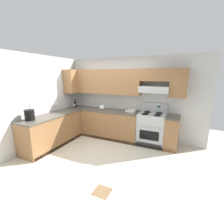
# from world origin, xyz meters

# --- Properties ---
(ground_plane) EXTENTS (7.04, 7.04, 0.00)m
(ground_plane) POSITION_xyz_m (0.00, 0.00, 0.00)
(ground_plane) COLOR beige
(floor_accent_tile) EXTENTS (0.30, 0.30, 0.01)m
(floor_accent_tile) POSITION_xyz_m (0.95, -1.09, 0.00)
(floor_accent_tile) COLOR olive
(floor_accent_tile) RESTS_ON ground_plane
(wall_back) EXTENTS (4.68, 0.57, 2.55)m
(wall_back) POSITION_xyz_m (0.39, 1.53, 1.48)
(wall_back) COLOR silver
(wall_back) RESTS_ON ground_plane
(wall_left) EXTENTS (0.47, 4.00, 2.55)m
(wall_left) POSITION_xyz_m (-1.59, 0.23, 1.34)
(wall_left) COLOR silver
(wall_left) RESTS_ON ground_plane
(counter_back_run) EXTENTS (3.60, 0.65, 0.91)m
(counter_back_run) POSITION_xyz_m (-0.03, 1.24, 0.45)
(counter_back_run) COLOR olive
(counter_back_run) RESTS_ON ground_plane
(counter_left_run) EXTENTS (0.63, 1.91, 0.91)m
(counter_left_run) POSITION_xyz_m (-1.24, -0.00, 0.45)
(counter_left_run) COLOR olive
(counter_left_run) RESTS_ON ground_plane
(stove) EXTENTS (0.76, 0.62, 1.20)m
(stove) POSITION_xyz_m (1.32, 1.25, 0.48)
(stove) COLOR #B7BABC
(stove) RESTS_ON ground_plane
(wine_bottle) EXTENTS (0.08, 0.08, 0.32)m
(wine_bottle) POSITION_xyz_m (-1.32, 1.15, 1.03)
(wine_bottle) COLOR black
(wine_bottle) RESTS_ON counter_back_run
(bowl) EXTENTS (0.29, 0.27, 0.07)m
(bowl) POSITION_xyz_m (0.65, 1.36, 0.93)
(bowl) COLOR white
(bowl) RESTS_ON counter_back_run
(bucket) EXTENTS (0.24, 0.24, 0.26)m
(bucket) POSITION_xyz_m (-1.31, -0.62, 1.05)
(bucket) COLOR black
(bucket) RESTS_ON counter_left_run
(paper_towel_roll) EXTENTS (0.12, 0.14, 0.14)m
(paper_towel_roll) POSITION_xyz_m (-0.29, 1.24, 0.98)
(paper_towel_roll) COLOR white
(paper_towel_roll) RESTS_ON counter_back_run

